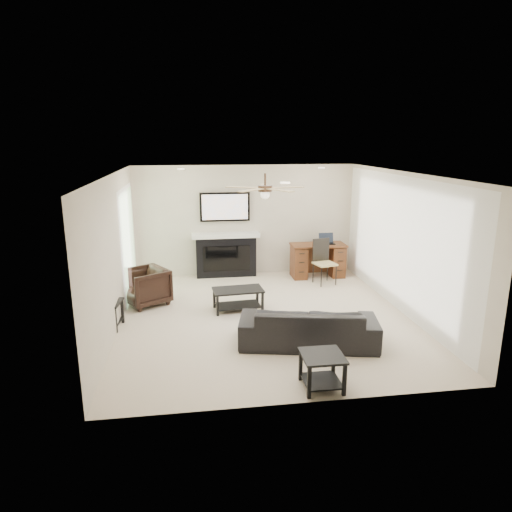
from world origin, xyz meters
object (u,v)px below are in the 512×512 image
(armchair, at_px, (145,287))
(coffee_table, at_px, (238,299))
(sofa, at_px, (308,326))
(fireplace_unit, at_px, (226,235))
(desk, at_px, (318,260))

(armchair, xyz_separation_m, coffee_table, (1.70, -0.55, -0.15))
(sofa, distance_m, armchair, 3.37)
(fireplace_unit, xyz_separation_m, desk, (2.05, -0.34, -0.57))
(coffee_table, relative_size, desk, 0.74)
(fireplace_unit, bearing_deg, coffee_table, -89.06)
(armchair, xyz_separation_m, fireplace_unit, (1.66, 1.62, 0.61))
(armchair, bearing_deg, coffee_table, 40.90)
(coffee_table, height_order, desk, desk)
(armchair, distance_m, coffee_table, 1.79)
(sofa, bearing_deg, fireplace_unit, -64.07)
(fireplace_unit, relative_size, desk, 1.57)
(armchair, bearing_deg, desk, 77.90)
(armchair, bearing_deg, sofa, 19.24)
(sofa, height_order, armchair, armchair)
(armchair, relative_size, coffee_table, 0.85)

